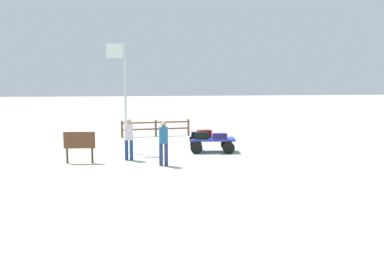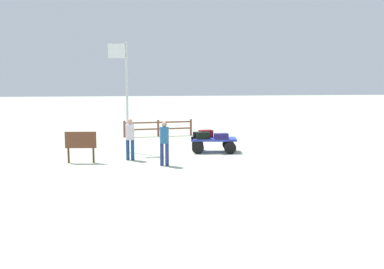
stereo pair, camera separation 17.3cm
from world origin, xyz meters
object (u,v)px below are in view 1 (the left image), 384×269
object	(u,v)px
suitcase_tan	(199,135)
suitcase_olive	(220,136)
worker_lead	(164,140)
luggage_cart	(211,142)
suitcase_grey	(204,134)
worker_trailing	(129,136)
flagpole	(123,87)
suitcase_navy	(202,136)
signboard	(79,142)

from	to	relation	value
suitcase_tan	suitcase_olive	bearing A→B (deg)	156.45
worker_lead	suitcase_tan	bearing A→B (deg)	-121.66
suitcase_tan	luggage_cart	bearing A→B (deg)	179.24
luggage_cart	suitcase_grey	distance (m)	0.56
suitcase_tan	worker_trailing	bearing A→B (deg)	26.59
suitcase_olive	suitcase_tan	bearing A→B (deg)	-23.55
suitcase_olive	flagpole	size ratio (longest dim) A/B	0.12
suitcase_navy	flagpole	distance (m)	4.06
suitcase_grey	signboard	distance (m)	5.80
suitcase_tan	worker_trailing	xyz separation A→B (m)	(3.11, 1.55, 0.22)
luggage_cart	flagpole	distance (m)	4.62
suitcase_navy	worker_lead	bearing A→B (deg)	54.53
worker_lead	worker_trailing	size ratio (longest dim) A/B	1.00
suitcase_olive	worker_trailing	distance (m)	4.17
suitcase_olive	signboard	bearing A→B (deg)	14.58
suitcase_tan	signboard	size ratio (longest dim) A/B	0.53
suitcase_olive	worker_trailing	size ratio (longest dim) A/B	0.36
suitcase_olive	worker_trailing	bearing A→B (deg)	16.29
signboard	suitcase_tan	bearing A→B (deg)	-159.03
suitcase_tan	worker_lead	xyz separation A→B (m)	(1.81, 2.93, 0.21)
suitcase_grey	flagpole	distance (m)	4.19
worker_lead	worker_trailing	bearing A→B (deg)	-46.72
suitcase_tan	signboard	world-z (taller)	signboard
suitcase_olive	signboard	xyz separation A→B (m)	(5.91, 1.54, 0.07)
signboard	luggage_cart	bearing A→B (deg)	-161.14
signboard	suitcase_olive	bearing A→B (deg)	-165.42
suitcase_grey	flagpole	size ratio (longest dim) A/B	0.13
suitcase_navy	worker_trailing	size ratio (longest dim) A/B	0.35
worker_trailing	signboard	xyz separation A→B (m)	(1.92, 0.37, -0.16)
luggage_cart	suitcase_tan	world-z (taller)	suitcase_tan
suitcase_grey	suitcase_navy	distance (m)	0.63
suitcase_tan	flagpole	distance (m)	3.95
suitcase_olive	suitcase_navy	distance (m)	0.80
suitcase_grey	signboard	size ratio (longest dim) A/B	0.53
worker_lead	flagpole	distance (m)	4.13
suitcase_grey	worker_trailing	distance (m)	3.92
flagpole	signboard	world-z (taller)	flagpole
luggage_cart	worker_lead	world-z (taller)	worker_lead
worker_lead	luggage_cart	bearing A→B (deg)	-129.36
luggage_cart	worker_trailing	bearing A→B (deg)	22.71
worker_lead	signboard	bearing A→B (deg)	-17.38
signboard	flagpole	bearing A→B (deg)	-126.38
worker_trailing	flagpole	bearing A→B (deg)	-84.21
suitcase_navy	signboard	distance (m)	5.39
suitcase_tan	flagpole	world-z (taller)	flagpole
flagpole	worker_trailing	bearing A→B (deg)	95.79
worker_lead	suitcase_grey	bearing A→B (deg)	-123.02
suitcase_olive	worker_lead	xyz separation A→B (m)	(2.70, 2.54, 0.23)
luggage_cart	suitcase_olive	distance (m)	0.57
suitcase_tan	worker_trailing	distance (m)	3.48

